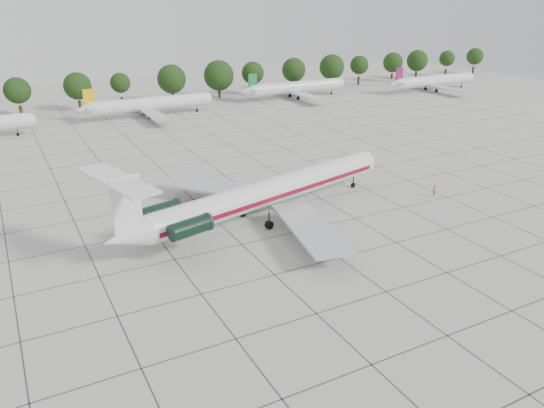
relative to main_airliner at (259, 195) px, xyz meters
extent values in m
plane|color=#B0B0A9|center=(3.20, -5.08, -3.54)|extent=(260.00, 260.00, 0.00)
cube|color=#383838|center=(3.20, 9.92, -3.54)|extent=(170.00, 170.00, 0.02)
cylinder|color=silver|center=(2.31, 0.58, -0.03)|extent=(35.84, 12.04, 3.31)
sphere|color=silver|center=(19.82, 4.99, -0.03)|extent=(3.31, 3.31, 3.31)
cone|color=silver|center=(-17.64, -4.44, -0.03)|extent=(5.67, 4.44, 3.31)
cube|color=maroon|center=(1.90, 2.21, -0.28)|extent=(34.07, 8.64, 0.55)
cube|color=maroon|center=(2.72, -1.04, -0.28)|extent=(34.07, 8.64, 0.55)
cube|color=#B7BABC|center=(-2.33, 8.73, -1.39)|extent=(13.08, 14.59, 0.30)
cube|color=#B7BABC|center=(2.08, -8.79, -1.39)|extent=(7.37, 15.65, 0.30)
cube|color=black|center=(-12.35, -0.78, 0.27)|extent=(2.46, 1.80, 0.25)
cylinder|color=black|center=(-12.52, -0.10, 0.27)|extent=(5.14, 3.03, 1.91)
cube|color=black|center=(-11.25, -5.16, 0.27)|extent=(2.46, 1.80, 0.25)
cylinder|color=black|center=(-11.08, -5.84, 0.27)|extent=(5.14, 3.03, 1.91)
cube|color=silver|center=(-17.15, -4.32, 3.48)|extent=(3.18, 1.06, 6.02)
cube|color=silver|center=(-17.83, -4.49, 6.29)|extent=(5.86, 12.41, 0.22)
cylinder|color=black|center=(17.87, 4.50, -2.59)|extent=(0.24, 0.24, 1.91)
cylinder|color=black|center=(17.87, 4.50, -3.19)|extent=(0.75, 0.44, 0.70)
cylinder|color=black|center=(-1.25, 2.38, -2.24)|extent=(0.29, 0.29, 1.81)
cylinder|color=black|center=(-1.25, 2.38, -3.04)|extent=(1.12, 0.83, 1.00)
cylinder|color=black|center=(0.03, -2.68, -2.24)|extent=(0.29, 0.29, 1.81)
cylinder|color=black|center=(0.03, -2.68, -3.04)|extent=(1.12, 0.83, 1.00)
imported|color=#CD530C|center=(25.74, -3.94, -2.70)|extent=(0.73, 0.64, 1.68)
cylinder|color=silver|center=(5.04, 65.80, -0.54)|extent=(27.20, 3.00, 3.00)
cube|color=#B7BABC|center=(4.04, 65.80, -1.74)|extent=(3.50, 27.20, 0.25)
cube|color=#F1B50E|center=(-8.40, 65.80, 2.06)|extent=(2.40, 0.25, 3.60)
cylinder|color=black|center=(4.04, 68.00, -3.14)|extent=(0.80, 0.45, 0.80)
cylinder|color=black|center=(4.04, 63.60, -3.14)|extent=(0.80, 0.45, 0.80)
cylinder|color=silver|center=(46.68, 69.69, -0.54)|extent=(27.20, 3.00, 3.00)
cube|color=#B7BABC|center=(45.68, 69.69, -1.74)|extent=(3.50, 27.20, 0.25)
cube|color=#176B3A|center=(33.24, 69.69, 2.06)|extent=(2.40, 0.25, 3.60)
cylinder|color=black|center=(45.68, 71.89, -3.14)|extent=(0.80, 0.45, 0.80)
cylinder|color=black|center=(45.68, 67.49, -3.14)|extent=(0.80, 0.45, 0.80)
cylinder|color=silver|center=(87.67, 60.64, -0.54)|extent=(27.20, 3.00, 3.00)
cube|color=#B7BABC|center=(86.67, 60.64, -1.74)|extent=(3.50, 27.20, 0.25)
cube|color=#7C164D|center=(74.23, 60.64, 2.06)|extent=(2.40, 0.25, 3.60)
cylinder|color=black|center=(86.67, 62.84, -3.14)|extent=(0.80, 0.45, 0.80)
cylinder|color=black|center=(86.67, 58.44, -3.14)|extent=(0.80, 0.45, 0.80)
cylinder|color=#332114|center=(-21.68, 79.92, -2.29)|extent=(0.70, 0.70, 2.50)
sphere|color=black|center=(-21.68, 79.92, 2.46)|extent=(5.99, 5.99, 5.99)
cylinder|color=#332114|center=(-8.49, 79.92, -2.29)|extent=(0.70, 0.70, 2.50)
sphere|color=black|center=(-8.49, 79.92, 2.46)|extent=(6.50, 6.50, 6.50)
cylinder|color=#332114|center=(1.70, 79.92, -2.29)|extent=(0.70, 0.70, 2.50)
sphere|color=black|center=(1.70, 79.92, 2.46)|extent=(4.93, 4.93, 4.93)
cylinder|color=#332114|center=(14.89, 79.92, -2.29)|extent=(0.70, 0.70, 2.50)
sphere|color=black|center=(14.89, 79.92, 2.46)|extent=(7.40, 7.40, 7.40)
cylinder|color=#332114|center=(28.08, 79.92, -2.29)|extent=(0.70, 0.70, 2.50)
sphere|color=black|center=(28.08, 79.92, 2.46)|extent=(8.08, 8.08, 8.08)
cylinder|color=#332114|center=(38.27, 79.92, -2.29)|extent=(0.70, 0.70, 2.50)
sphere|color=black|center=(38.27, 79.92, 2.46)|extent=(6.17, 6.17, 6.17)
cylinder|color=#332114|center=(51.46, 79.92, -2.29)|extent=(0.70, 0.70, 2.50)
sphere|color=black|center=(51.46, 79.92, 2.46)|extent=(6.82, 6.82, 6.82)
cylinder|color=#332114|center=(64.65, 79.92, -2.29)|extent=(0.70, 0.70, 2.50)
sphere|color=black|center=(64.65, 79.92, 2.46)|extent=(7.44, 7.44, 7.44)
cylinder|color=#332114|center=(74.84, 79.92, -2.29)|extent=(0.70, 0.70, 2.50)
sphere|color=black|center=(74.84, 79.92, 2.46)|extent=(5.66, 5.66, 5.66)
cylinder|color=#332114|center=(88.03, 79.92, -2.29)|extent=(0.70, 0.70, 2.50)
sphere|color=black|center=(88.03, 79.92, 2.46)|extent=(6.25, 6.25, 6.25)
cylinder|color=#332114|center=(98.22, 79.92, -2.29)|extent=(0.70, 0.70, 2.50)
sphere|color=black|center=(98.22, 79.92, 2.46)|extent=(6.79, 6.79, 6.79)
cylinder|color=#332114|center=(111.41, 79.92, -2.29)|extent=(0.70, 0.70, 2.50)
sphere|color=black|center=(111.41, 79.92, 2.46)|extent=(5.16, 5.16, 5.16)
cylinder|color=#332114|center=(124.60, 79.92, -2.29)|extent=(0.70, 0.70, 2.50)
sphere|color=black|center=(124.60, 79.92, 2.46)|extent=(5.68, 5.68, 5.68)
camera|label=1|loc=(-27.46, -55.13, 23.52)|focal=35.00mm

